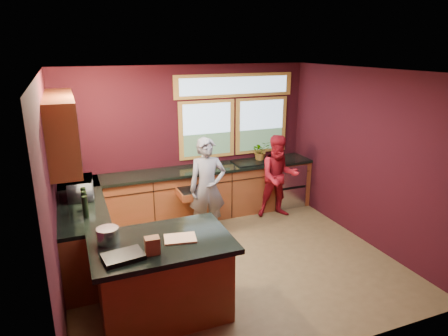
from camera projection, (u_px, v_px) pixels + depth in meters
floor at (231, 262)px, 5.80m from camera, size 4.50×4.50×0.00m
room_shell at (181, 140)px, 5.34m from camera, size 4.52×4.02×2.71m
back_counter at (205, 192)px, 7.24m from camera, size 4.50×0.64×0.93m
left_counter at (83, 231)px, 5.72m from camera, size 0.64×2.30×0.93m
island at (163, 277)px, 4.54m from camera, size 1.55×1.05×0.95m
person_grey at (207, 188)px, 6.39m from camera, size 0.65×0.48×1.65m
person_red at (279, 177)px, 7.17m from camera, size 0.85×0.73×1.51m
microwave at (81, 188)px, 5.66m from camera, size 0.37×0.53×0.28m
potted_plant at (261, 151)px, 7.50m from camera, size 0.33×0.29×0.37m
paper_towel at (205, 160)px, 7.06m from camera, size 0.12×0.12×0.28m
cutting_board at (180, 238)px, 4.43m from camera, size 0.39×0.31×0.02m
stock_pot at (108, 236)px, 4.32m from camera, size 0.24×0.24×0.18m
paper_bag at (152, 246)px, 4.11m from camera, size 0.16×0.13×0.18m
black_tray at (123, 257)px, 4.02m from camera, size 0.44×0.34×0.05m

